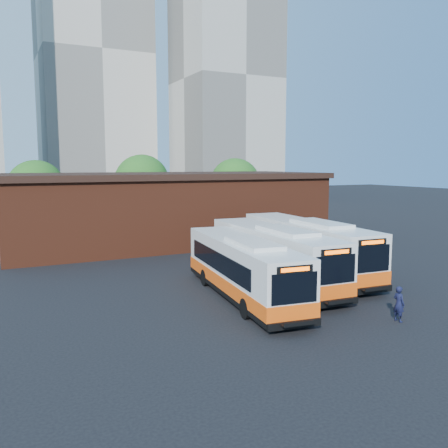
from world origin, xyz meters
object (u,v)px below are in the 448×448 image
bus_mideast (273,257)px  bus_east (306,249)px  bus_midwest (243,270)px  transit_worker (399,304)px

bus_mideast → bus_east: bus_east is taller
bus_east → bus_midwest: bearing=-149.9°
bus_mideast → bus_east: 3.51m
bus_east → transit_worker: (-1.95, -9.78, -0.83)m
transit_worker → bus_mideast: bearing=7.6°
bus_midwest → transit_worker: 8.03m
bus_east → bus_mideast: bearing=-156.7°
bus_midwest → bus_mideast: (3.21, 2.05, 0.09)m
bus_mideast → bus_east: (3.31, 1.17, 0.05)m
bus_mideast → transit_worker: bearing=-77.9°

